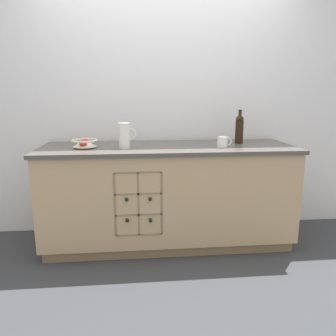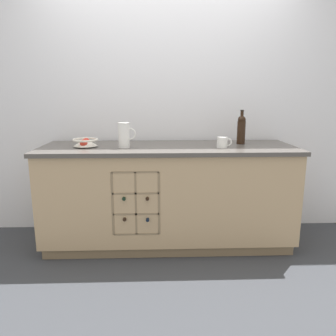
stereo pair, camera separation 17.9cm
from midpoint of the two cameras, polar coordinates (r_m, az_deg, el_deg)
name	(u,v)px [view 1 (the left image)]	position (r m, az deg, el deg)	size (l,w,h in m)	color
ground_plane	(168,241)	(3.19, -1.65, -12.62)	(14.00, 14.00, 0.00)	#383A3F
back_wall	(164,104)	(3.31, -2.31, 11.12)	(4.61, 0.06, 2.55)	white
kitchen_island	(168,195)	(3.02, -1.74, -4.66)	(2.25, 0.75, 0.92)	#8B7354
fruit_bowl	(85,143)	(2.93, -16.03, 4.26)	(0.22, 0.22, 0.08)	silver
white_pitcher	(125,135)	(2.83, -9.38, 5.70)	(0.15, 0.10, 0.22)	white
ceramic_mug	(223,142)	(2.87, 7.75, 4.52)	(0.13, 0.09, 0.09)	white
standing_wine_bottle	(239,128)	(3.12, 10.72, 6.79)	(0.08, 0.08, 0.31)	black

